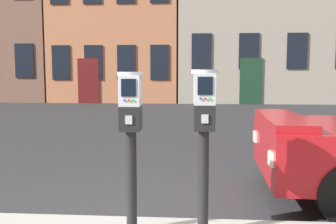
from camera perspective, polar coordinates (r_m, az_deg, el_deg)
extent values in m
cylinder|color=black|center=(3.33, -5.45, -10.24)|extent=(0.09, 0.09, 0.89)
cube|color=black|center=(3.22, -5.55, -0.89)|extent=(0.18, 0.25, 0.21)
cube|color=#A5A8AD|center=(3.10, -5.85, -1.17)|extent=(0.06, 0.01, 0.07)
cube|color=#B7BABF|center=(3.20, -5.59, 3.17)|extent=(0.18, 0.23, 0.25)
cube|color=black|center=(3.08, -5.89, 3.61)|extent=(0.12, 0.01, 0.14)
cylinder|color=blue|center=(3.09, -6.51, 1.75)|extent=(0.02, 0.01, 0.02)
cylinder|color=red|center=(3.09, -5.87, 1.75)|extent=(0.02, 0.01, 0.02)
cylinder|color=green|center=(3.08, -5.23, 1.75)|extent=(0.02, 0.01, 0.02)
cylinder|color=#B7BABF|center=(3.20, -5.62, 5.69)|extent=(0.22, 0.22, 0.03)
cylinder|color=black|center=(3.28, 5.27, -10.36)|extent=(0.09, 0.09, 0.90)
cube|color=black|center=(3.17, 5.36, -0.74)|extent=(0.18, 0.25, 0.21)
cube|color=#A5A8AD|center=(3.05, 5.50, -1.03)|extent=(0.06, 0.01, 0.07)
cube|color=#B7BABF|center=(3.15, 5.41, 3.43)|extent=(0.18, 0.23, 0.25)
cube|color=black|center=(3.03, 5.54, 3.90)|extent=(0.12, 0.01, 0.14)
cylinder|color=blue|center=(3.04, 4.86, 1.99)|extent=(0.02, 0.01, 0.02)
cylinder|color=red|center=(3.04, 5.52, 1.98)|extent=(0.02, 0.01, 0.02)
cylinder|color=green|center=(3.04, 6.18, 1.98)|extent=(0.02, 0.01, 0.02)
cylinder|color=#B7BABF|center=(3.15, 5.43, 6.01)|extent=(0.22, 0.22, 0.03)
cube|color=maroon|center=(4.75, 16.63, -1.14)|extent=(0.49, 1.69, 0.10)
cube|color=white|center=(4.10, 15.06, -6.74)|extent=(0.05, 0.20, 0.14)
cube|color=white|center=(5.42, 12.82, -3.56)|extent=(0.05, 0.20, 0.14)
cylinder|color=black|center=(5.75, 19.87, -6.29)|extent=(0.65, 0.24, 0.64)
cube|color=black|center=(19.48, -20.57, 7.17)|extent=(0.90, 0.06, 1.60)
cube|color=black|center=(18.81, -15.61, 7.10)|extent=(0.85, 0.06, 1.60)
cube|color=black|center=(18.34, -11.02, 7.25)|extent=(0.85, 0.06, 1.60)
cube|color=black|center=(18.00, -6.21, 7.35)|extent=(0.85, 0.06, 1.60)
cube|color=black|center=(17.79, -1.26, 7.40)|extent=(0.85, 0.06, 1.60)
cube|color=#591414|center=(18.42, -11.74, 4.54)|extent=(1.00, 0.07, 2.10)
cube|color=black|center=(17.73, 5.00, 8.99)|extent=(0.90, 0.06, 1.60)
cube|color=black|center=(17.89, 11.93, 8.86)|extent=(0.90, 0.06, 1.60)
cube|color=black|center=(18.29, 18.64, 8.61)|extent=(0.90, 0.06, 1.60)
cube|color=#193823|center=(17.89, 12.20, 4.49)|extent=(1.00, 0.07, 2.10)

